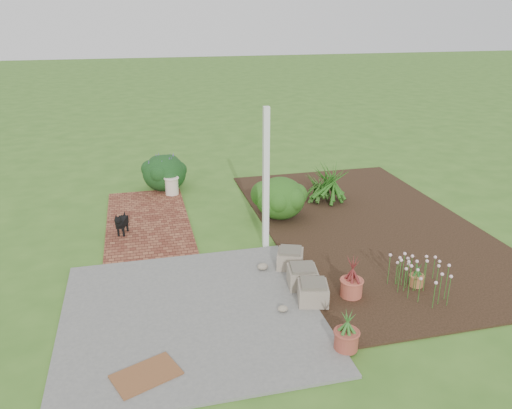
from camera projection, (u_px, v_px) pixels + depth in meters
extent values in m
plane|color=#3B6921|center=(250.00, 250.00, 8.77)|extent=(80.00, 80.00, 0.00)
cube|color=slate|center=(191.00, 314.00, 6.90)|extent=(3.50, 3.50, 0.04)
cube|color=maroon|center=(148.00, 221.00, 9.97)|extent=(1.60, 3.50, 0.04)
cube|color=black|center=(369.00, 225.00, 9.77)|extent=(4.00, 7.00, 0.03)
cube|color=white|center=(266.00, 180.00, 8.48)|extent=(0.10, 0.10, 2.50)
cube|color=#7D6F5F|center=(313.00, 293.00, 7.11)|extent=(0.50, 0.50, 0.28)
cube|color=gray|center=(302.00, 277.00, 7.53)|extent=(0.49, 0.49, 0.28)
cube|color=gray|center=(290.00, 259.00, 8.09)|extent=(0.53, 0.53, 0.27)
cube|color=brown|center=(146.00, 375.00, 5.70)|extent=(0.86, 0.72, 0.02)
cube|color=black|center=(122.00, 222.00, 9.26)|extent=(0.23, 0.35, 0.14)
cylinder|color=black|center=(118.00, 232.00, 9.21)|extent=(0.04, 0.04, 0.16)
cylinder|color=black|center=(124.00, 232.00, 9.20)|extent=(0.04, 0.04, 0.16)
cylinder|color=black|center=(122.00, 227.00, 9.43)|extent=(0.04, 0.04, 0.16)
cylinder|color=black|center=(127.00, 227.00, 9.42)|extent=(0.04, 0.04, 0.16)
sphere|color=black|center=(118.00, 220.00, 9.03)|extent=(0.14, 0.14, 0.14)
cone|color=black|center=(124.00, 214.00, 9.38)|extent=(0.08, 0.11, 0.12)
cylinder|color=beige|center=(172.00, 186.00, 11.28)|extent=(0.37, 0.37, 0.39)
ellipsoid|color=#173D12|center=(280.00, 197.00, 9.99)|extent=(1.32, 1.32, 0.85)
cylinder|color=#AF4F3B|center=(351.00, 288.00, 7.29)|extent=(0.35, 0.35, 0.26)
cylinder|color=#AC663A|center=(416.00, 280.00, 7.56)|extent=(0.24, 0.24, 0.18)
cylinder|color=brown|center=(346.00, 340.00, 6.13)|extent=(0.38, 0.38, 0.25)
ellipsoid|color=black|center=(164.00, 172.00, 11.63)|extent=(1.19, 1.19, 0.85)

